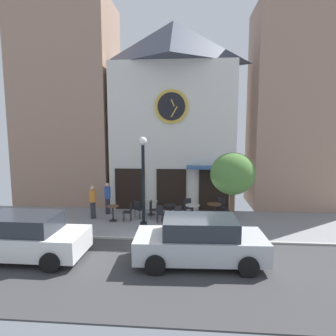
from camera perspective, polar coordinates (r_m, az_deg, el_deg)
The scene contains 23 objects.
ground_plane at distance 11.82m, azimuth 1.67°, elevation -14.70°, with size 29.41×9.83×0.13m.
clock_building at distance 17.39m, azimuth 1.04°, elevation 10.97°, with size 7.03×4.37×10.59m.
neighbor_building_left at distance 19.53m, azimuth -18.83°, elevation 11.75°, with size 5.64×4.11×12.06m.
neighbor_building_right at distance 18.61m, azimuth 24.55°, elevation 10.50°, with size 5.50×3.32×11.28m.
street_lamp at distance 12.79m, azimuth -4.87°, elevation -3.05°, with size 0.36×0.36×4.15m.
street_tree at distance 12.19m, azimuth 12.56°, elevation -1.21°, with size 1.83×1.64×3.53m.
cafe_table_near_door at distance 14.64m, azimuth -10.76°, elevation -8.29°, with size 0.61×0.61×0.75m.
cafe_table_near_curb at distance 15.42m, azimuth -3.30°, elevation -7.32°, with size 0.66×0.66×0.74m.
cafe_table_rightmost at distance 14.65m, azimuth 0.37°, elevation -8.15°, with size 0.64×0.64×0.74m.
cafe_table_center at distance 14.51m, azimuth 4.84°, elevation -8.09°, with size 0.71×0.71×0.77m.
cafe_table_leftmost at distance 14.91m, azimuth 9.07°, elevation -7.75°, with size 0.72×0.72×0.76m.
cafe_chair_near_tree at distance 13.98m, azimuth -1.36°, elevation -8.76°, with size 0.55×0.55×0.90m.
cafe_chair_under_awning at distance 14.76m, azimuth -3.04°, elevation -7.90°, with size 0.43×0.43×0.90m.
cafe_chair_outer at distance 14.88m, azimuth -5.80°, elevation -7.80°, with size 0.55×0.55×0.90m.
cafe_chair_right_end at distance 15.04m, azimuth 12.17°, elevation -7.77°, with size 0.45×0.45×0.90m.
cafe_chair_facing_street at distance 13.93m, azimuth 1.75°, elevation -8.82°, with size 0.56×0.56×0.90m.
cafe_chair_near_lamp at distance 14.47m, azimuth -7.68°, elevation -8.27°, with size 0.43×0.43×0.90m.
cafe_chair_by_entrance at distance 15.67m, azimuth 10.28°, elevation -7.10°, with size 0.53×0.53×0.90m.
cafe_chair_facing_wall at distance 15.26m, azimuth 3.89°, elevation -7.39°, with size 0.47×0.47×0.90m.
pedestrian_orange at distance 15.18m, azimuth -14.55°, elevation -6.40°, with size 0.36×0.36×1.67m.
pedestrian_blue at distance 15.81m, azimuth -11.76°, elevation -5.76°, with size 0.42×0.42×1.67m.
parked_car_white at distance 11.48m, azimuth -26.56°, elevation -12.00°, with size 4.31×2.04×1.55m.
parked_car_silver at distance 10.06m, azimuth 6.26°, elevation -14.00°, with size 4.37×2.16×1.55m.
Camera 1 is at (0.55, -11.21, 4.43)m, focal length 31.08 mm.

